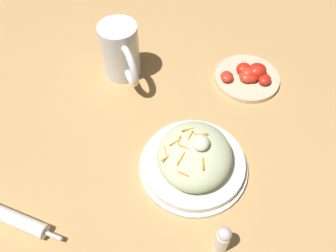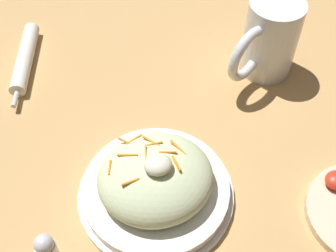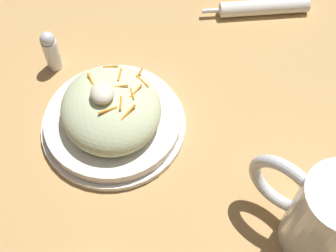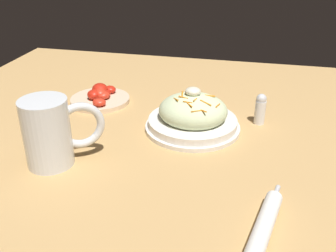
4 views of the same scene
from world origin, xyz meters
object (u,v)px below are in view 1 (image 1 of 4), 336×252
at_px(napkin_roll, 8,216).
at_px(salt_shaker, 223,239).
at_px(beer_mug, 121,53).
at_px(tomato_plate, 248,76).
at_px(salad_plate, 194,159).

height_order(napkin_roll, salt_shaker, salt_shaker).
xyz_separation_m(beer_mug, salt_shaker, (-0.43, -0.29, -0.03)).
height_order(napkin_roll, tomato_plate, tomato_plate).
relative_size(beer_mug, salt_shaker, 1.91).
bearing_deg(salt_shaker, salad_plate, 23.63).
bearing_deg(napkin_roll, salad_plate, -62.95).
distance_m(beer_mug, salt_shaker, 0.52).
bearing_deg(tomato_plate, salad_plate, 159.15).
height_order(beer_mug, napkin_roll, beer_mug).
bearing_deg(tomato_plate, napkin_roll, 135.57).
height_order(tomato_plate, salt_shaker, salt_shaker).
bearing_deg(salad_plate, napkin_roll, 117.05).
bearing_deg(napkin_roll, beer_mug, -15.76).
relative_size(salad_plate, tomato_plate, 1.39).
height_order(beer_mug, salt_shaker, beer_mug).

